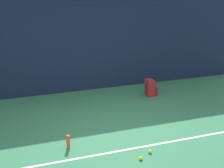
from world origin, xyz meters
TOP-DOWN VIEW (x-y plane):
  - ground_plane at (0.00, 0.00)m, footprint 12.00×12.00m
  - back_fence at (0.00, 3.00)m, footprint 10.00×0.10m
  - court_line at (0.00, -0.54)m, footprint 9.00×0.05m
  - backpack at (1.65, 1.96)m, footprint 0.30×0.32m
  - tennis_ball_near_player at (0.07, -0.94)m, footprint 0.07×0.07m
  - tennis_ball_mid_court at (0.32, -0.79)m, footprint 0.07×0.07m
  - water_bottle at (-1.05, -0.12)m, footprint 0.07×0.07m

SIDE VIEW (x-z plane):
  - ground_plane at x=0.00m, z-range 0.00..0.00m
  - court_line at x=0.00m, z-range 0.00..0.00m
  - tennis_ball_near_player at x=0.07m, z-range 0.00..0.07m
  - tennis_ball_mid_court at x=0.32m, z-range 0.00..0.07m
  - water_bottle at x=-1.05m, z-range 0.00..0.27m
  - backpack at x=1.65m, z-range -0.01..0.43m
  - back_fence at x=0.00m, z-range 0.00..2.64m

